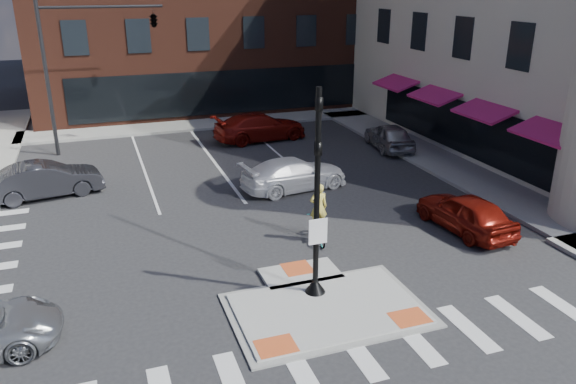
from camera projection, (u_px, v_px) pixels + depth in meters
name	position (u px, v px, depth m)	size (l,w,h in m)	color
ground	(320.00, 302.00, 16.07)	(120.00, 120.00, 0.00)	#28282B
refuge_island	(324.00, 305.00, 15.83)	(5.40, 4.65, 0.13)	gray
sidewalk_e	(442.00, 162.00, 28.23)	(3.00, 24.00, 0.15)	gray
sidewalk_n	(233.00, 121.00, 36.39)	(26.00, 3.00, 0.15)	gray
building_far_left	(97.00, 17.00, 58.93)	(10.00, 12.00, 10.00)	slate
building_far_right	(214.00, 5.00, 64.38)	(12.00, 12.00, 12.00)	brown
signal_pole	(317.00, 221.00, 15.59)	(0.60, 0.60, 5.98)	black
mast_arm_signal	(125.00, 31.00, 28.67)	(6.10, 2.24, 8.00)	black
red_sedan	(466.00, 212.00, 20.44)	(1.67, 4.15, 1.41)	maroon
white_pickup	(294.00, 174.00, 24.55)	(1.95, 4.79, 1.39)	white
bg_car_dark	(46.00, 180.00, 23.67)	(1.58, 4.54, 1.50)	#2A2A30
bg_car_silver	(389.00, 136.00, 30.42)	(1.68, 4.17, 1.42)	#A6A8AD
bg_car_red	(260.00, 127.00, 32.11)	(2.19, 5.38, 1.56)	maroon
cyclist	(318.00, 222.00, 19.57)	(0.81, 1.76, 2.15)	#3F3F44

